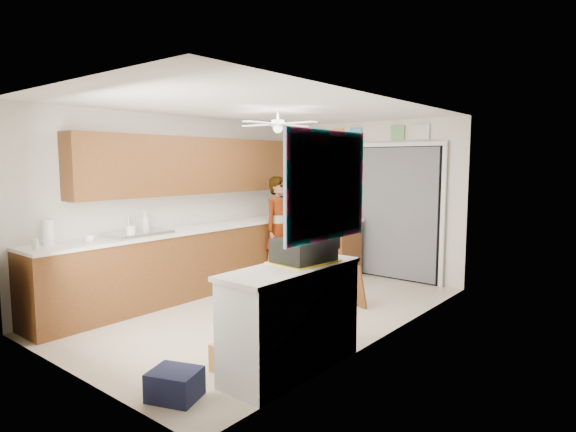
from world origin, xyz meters
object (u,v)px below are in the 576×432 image
Objects in this scene: soap_bottle at (145,222)px; cardboard_box at (237,358)px; man at (280,228)px; navy_crate at (175,384)px; paper_towel_roll at (48,232)px; microwave at (296,205)px; dog at (314,277)px; cup at (89,239)px; suitcase at (304,250)px.

cardboard_box is at bearing -17.12° from soap_bottle.
man is (-1.90, 2.84, 0.69)m from cardboard_box.
soap_bottle reaches higher than navy_crate.
soap_bottle is at bearing 162.88° from cardboard_box.
cardboard_box is (2.43, 0.50, -0.96)m from paper_towel_roll.
microwave is 1.08m from man.
dog reaches higher than navy_crate.
paper_towel_roll reaches higher than dog.
cardboard_box reaches higher than navy_crate.
man is (0.33, 2.97, -0.17)m from cup.
paper_towel_roll is at bearing -90.47° from dog.
soap_bottle is 1.24m from paper_towel_roll.
dog is at bearing -137.17° from microwave.
soap_bottle is 2.57× the size of cup.
dog is at bearing 67.65° from cup.
suitcase reaches higher than cup.
suitcase is at bearing 74.17° from navy_crate.
suitcase is at bearing -3.90° from soap_bottle.
paper_towel_roll reaches higher than navy_crate.
cup reaches higher than navy_crate.
soap_bottle is 0.99× the size of paper_towel_roll.
cup reaches higher than cardboard_box.
dog is (1.34, 1.90, -0.89)m from soap_bottle.
dog is (1.14, 2.77, -0.79)m from cup.
navy_crate is (-0.34, -1.21, -0.94)m from suitcase.
cup is 2.99m from man.
microwave is at bearing 121.51° from cardboard_box.
navy_crate is (2.40, -0.16, -0.97)m from paper_towel_roll.
navy_crate is at bearing -92.13° from cardboard_box.
cardboard_box is 2.86m from dog.
microwave is 0.35× the size of man.
cup is 2.64m from suitcase.
cup is 2.43m from navy_crate.
microwave is at bearing 135.26° from suitcase.
suitcase is at bearing -131.33° from man.
man is at bearing 83.70° from cup.
microwave is 1.50× the size of navy_crate.
paper_towel_roll reaches higher than suitcase.
paper_towel_roll is at bearing -90.15° from soap_bottle.
navy_crate is 3.47m from dog.
cup is at bearing 61.22° from paper_towel_roll.
soap_bottle is 2.17m from man.
suitcase is 1.37× the size of navy_crate.
suitcase is 0.32× the size of man.
suitcase is 1.30× the size of cardboard_box.
dog is (-1.41, 2.09, -0.86)m from suitcase.
cardboard_box is at bearing 87.87° from navy_crate.
suitcase is at bearing -33.34° from dog.
paper_towel_roll is 2.66m from cardboard_box.
paper_towel_roll is (-0.10, -4.29, -0.02)m from microwave.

